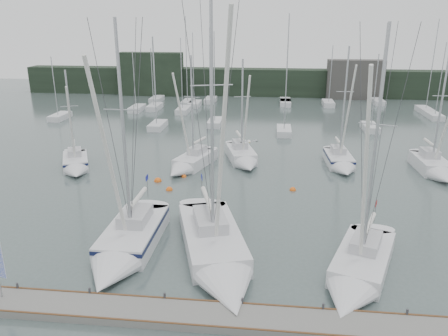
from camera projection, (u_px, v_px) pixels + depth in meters
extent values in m
plane|color=#495856|center=(214.00, 265.00, 26.13)|extent=(160.00, 160.00, 0.00)
cube|color=slate|center=(200.00, 316.00, 21.37)|extent=(24.00, 2.00, 0.40)
cube|color=black|center=(256.00, 82.00, 83.62)|extent=(90.00, 4.00, 5.00)
cube|color=black|center=(151.00, 74.00, 83.34)|extent=(12.00, 3.00, 8.00)
cube|color=#43403D|center=(355.00, 80.00, 79.55)|extent=(10.00, 3.00, 7.00)
cube|color=silver|center=(370.00, 128.00, 57.63)|extent=(1.80, 4.50, 0.90)
cylinder|color=#A3A6AB|center=(375.00, 91.00, 55.55)|extent=(0.12, 0.12, 9.06)
cube|color=silver|center=(195.00, 104.00, 73.39)|extent=(1.80, 4.50, 0.90)
cylinder|color=#A3A6AB|center=(193.00, 68.00, 70.97)|extent=(0.12, 0.12, 11.14)
cube|color=silver|center=(285.00, 103.00, 74.43)|extent=(1.80, 4.50, 0.90)
cylinder|color=#A3A6AB|center=(287.00, 69.00, 72.10)|extent=(0.12, 0.12, 10.57)
cube|color=silver|center=(137.00, 109.00, 69.87)|extent=(1.80, 4.50, 0.90)
cylinder|color=#A3A6AB|center=(134.00, 79.00, 67.88)|extent=(0.12, 0.12, 8.49)
cube|color=silver|center=(378.00, 102.00, 75.52)|extent=(1.80, 4.50, 0.90)
cylinder|color=#A3A6AB|center=(383.00, 62.00, 72.86)|extent=(0.12, 0.12, 12.62)
cube|color=silver|center=(155.00, 107.00, 71.04)|extent=(1.80, 4.50, 0.90)
cylinder|color=#A3A6AB|center=(152.00, 77.00, 68.98)|extent=(0.12, 0.12, 8.89)
cube|color=silver|center=(215.00, 123.00, 60.38)|extent=(1.80, 4.50, 0.90)
cylinder|color=#A3A6AB|center=(214.00, 77.00, 57.87)|extent=(0.12, 0.12, 11.69)
cube|color=silver|center=(284.00, 131.00, 55.86)|extent=(1.80, 4.50, 0.90)
cylinder|color=#A3A6AB|center=(287.00, 73.00, 53.01)|extent=(0.12, 0.12, 13.81)
cube|color=silver|center=(183.00, 110.00, 68.61)|extent=(1.80, 4.50, 0.90)
cylinder|color=#A3A6AB|center=(182.00, 74.00, 66.29)|extent=(0.12, 0.12, 10.52)
cube|color=silver|center=(328.00, 104.00, 74.07)|extent=(1.80, 4.50, 0.90)
cylinder|color=#A3A6AB|center=(331.00, 74.00, 71.97)|extent=(0.12, 0.12, 9.16)
cube|color=silver|center=(424.00, 110.00, 68.65)|extent=(1.80, 4.50, 0.90)
cylinder|color=#A3A6AB|center=(432.00, 65.00, 65.90)|extent=(0.12, 0.12, 13.19)
cube|color=silver|center=(434.00, 116.00, 64.59)|extent=(1.80, 4.50, 0.90)
cylinder|color=#A3A6AB|center=(441.00, 79.00, 62.34)|extent=(0.12, 0.12, 10.10)
cube|color=silver|center=(188.00, 103.00, 74.81)|extent=(1.80, 4.50, 0.90)
cylinder|color=#A3A6AB|center=(186.00, 60.00, 71.98)|extent=(0.12, 0.12, 13.64)
cube|color=silver|center=(60.00, 117.00, 64.04)|extent=(1.80, 4.50, 0.90)
cylinder|color=#A3A6AB|center=(54.00, 86.00, 62.09)|extent=(0.12, 0.12, 8.21)
cube|color=silver|center=(158.00, 126.00, 58.67)|extent=(1.80, 4.50, 0.90)
cylinder|color=#A3A6AB|center=(154.00, 81.00, 56.26)|extent=(0.12, 0.12, 11.06)
cube|color=silver|center=(157.00, 100.00, 77.83)|extent=(1.80, 4.50, 0.90)
cylinder|color=#A3A6AB|center=(154.00, 67.00, 75.52)|extent=(0.12, 0.12, 10.42)
cube|color=silver|center=(285.00, 102.00, 75.80)|extent=(1.80, 4.50, 0.90)
cylinder|color=#A3A6AB|center=(287.00, 69.00, 73.49)|extent=(0.12, 0.12, 10.46)
cube|color=silver|center=(211.00, 100.00, 77.02)|extent=(1.80, 4.50, 0.90)
cylinder|color=#A3A6AB|center=(210.00, 63.00, 74.47)|extent=(0.12, 0.12, 11.94)
cube|color=silver|center=(134.00, 236.00, 28.61)|extent=(3.15, 6.78, 1.62)
cone|color=silver|center=(107.00, 277.00, 24.06)|extent=(3.14, 2.91, 3.13)
cube|color=#B3B4B8|center=(135.00, 216.00, 28.74)|extent=(1.73, 2.71, 0.76)
cylinder|color=#A3A6AB|center=(123.00, 131.00, 25.82)|extent=(0.19, 0.19, 12.79)
cylinder|color=silver|center=(138.00, 198.00, 29.19)|extent=(0.31, 3.31, 0.30)
cube|color=#10173C|center=(133.00, 229.00, 28.44)|extent=(3.17, 6.80, 0.27)
cube|color=#1B2197|center=(147.00, 178.00, 31.11)|extent=(0.02, 0.58, 0.39)
cube|color=silver|center=(212.00, 240.00, 28.15)|extent=(5.71, 9.00, 1.61)
cone|color=silver|center=(230.00, 294.00, 22.59)|extent=(4.32, 4.43, 3.42)
cube|color=#B3B4B8|center=(210.00, 220.00, 28.26)|extent=(2.77, 3.75, 0.75)
cylinder|color=#A3A6AB|center=(212.00, 112.00, 24.85)|extent=(0.19, 0.19, 15.32)
cylinder|color=silver|center=(207.00, 199.00, 29.01)|extent=(1.47, 4.00, 0.30)
cube|color=#1B2197|center=(202.00, 177.00, 31.35)|extent=(0.19, 0.56, 0.39)
cube|color=silver|center=(363.00, 261.00, 25.80)|extent=(4.86, 6.92, 1.40)
cone|color=silver|center=(346.00, 303.00, 21.99)|extent=(3.58, 3.53, 2.81)
cube|color=#B3B4B8|center=(366.00, 242.00, 25.87)|extent=(2.34, 2.91, 0.66)
cylinder|color=#A3A6AB|center=(375.00, 148.00, 23.13)|extent=(0.17, 0.17, 12.74)
cylinder|color=silver|center=(370.00, 224.00, 26.27)|extent=(1.33, 2.99, 0.26)
cube|color=#A31715|center=(376.00, 203.00, 27.86)|extent=(0.20, 0.48, 0.34)
cube|color=silver|center=(76.00, 163.00, 43.38)|extent=(4.01, 5.16, 1.37)
cone|color=silver|center=(76.00, 173.00, 40.42)|extent=(2.90, 2.76, 2.28)
cube|color=#B3B4B8|center=(75.00, 152.00, 43.46)|extent=(1.92, 2.21, 0.64)
cylinder|color=#A3A6AB|center=(70.00, 115.00, 41.49)|extent=(0.16, 0.16, 8.45)
cylinder|color=silver|center=(74.00, 143.00, 43.62)|extent=(1.18, 2.16, 0.26)
cube|color=#10173C|center=(75.00, 159.00, 43.23)|extent=(4.04, 5.18, 0.23)
cube|color=silver|center=(195.00, 161.00, 43.87)|extent=(3.84, 5.68, 1.42)
cone|color=silver|center=(177.00, 172.00, 40.65)|extent=(2.93, 2.85, 2.37)
cube|color=#B3B4B8|center=(197.00, 150.00, 43.94)|extent=(1.87, 2.38, 0.66)
cylinder|color=#A3A6AB|center=(192.00, 107.00, 41.74)|extent=(0.17, 0.17, 9.69)
cylinder|color=silver|center=(199.00, 140.00, 44.15)|extent=(1.02, 2.51, 0.27)
cube|color=silver|center=(241.00, 155.00, 45.62)|extent=(3.71, 5.68, 1.50)
cone|color=silver|center=(248.00, 167.00, 42.13)|extent=(2.91, 2.80, 2.40)
cube|color=#B3B4B8|center=(240.00, 144.00, 45.73)|extent=(1.83, 2.37, 0.70)
cylinder|color=#A3A6AB|center=(242.00, 106.00, 43.55)|extent=(0.18, 0.18, 9.13)
cylinder|color=silver|center=(239.00, 134.00, 45.95)|extent=(0.95, 2.54, 0.28)
cube|color=silver|center=(338.00, 160.00, 44.17)|extent=(2.64, 4.92, 1.37)
cone|color=silver|center=(345.00, 171.00, 40.94)|extent=(2.48, 2.19, 2.37)
cube|color=#B3B4B8|center=(338.00, 150.00, 44.27)|extent=(1.41, 1.99, 0.64)
cylinder|color=#A3A6AB|center=(344.00, 103.00, 41.92)|extent=(0.16, 0.16, 10.53)
cylinder|color=silver|center=(338.00, 140.00, 44.48)|extent=(0.39, 2.35, 0.26)
cube|color=#10173C|center=(339.00, 156.00, 44.02)|extent=(2.66, 4.94, 0.23)
cube|color=silver|center=(430.00, 166.00, 42.45)|extent=(2.69, 5.16, 1.54)
cone|color=silver|center=(445.00, 178.00, 39.02)|extent=(2.62, 2.25, 2.56)
cube|color=#B3B4B8|center=(430.00, 153.00, 42.57)|extent=(1.46, 2.07, 0.72)
cylinder|color=#A3A6AB|center=(441.00, 107.00, 40.22)|extent=(0.18, 0.18, 10.13)
cylinder|color=silver|center=(429.00, 142.00, 42.75)|extent=(0.35, 2.50, 0.29)
sphere|color=orange|center=(169.00, 190.00, 37.61)|extent=(0.59, 0.59, 0.59)
sphere|color=orange|center=(293.00, 190.00, 37.57)|extent=(0.56, 0.56, 0.56)
sphere|color=orange|center=(158.00, 181.00, 39.64)|extent=(0.69, 0.69, 0.69)
ellipsoid|color=white|center=(249.00, 142.00, 24.86)|extent=(0.32, 0.45, 0.18)
cube|color=gray|center=(245.00, 141.00, 24.81)|extent=(0.43, 0.25, 0.10)
cube|color=gray|center=(253.00, 141.00, 24.91)|extent=(0.43, 0.25, 0.10)
sphere|color=orange|center=(184.00, 177.00, 40.73)|extent=(0.47, 0.47, 0.47)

